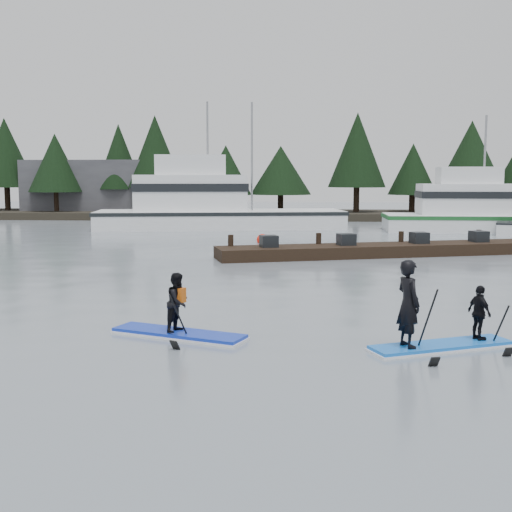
# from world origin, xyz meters

# --- Properties ---
(ground) EXTENTS (160.00, 160.00, 0.00)m
(ground) POSITION_xyz_m (0.00, 0.00, 0.00)
(ground) COLOR gray
(ground) RESTS_ON ground
(far_shore) EXTENTS (70.00, 8.00, 0.60)m
(far_shore) POSITION_xyz_m (0.00, 42.00, 0.30)
(far_shore) COLOR #2D281E
(far_shore) RESTS_ON ground
(treeline) EXTENTS (60.00, 4.00, 8.00)m
(treeline) POSITION_xyz_m (0.00, 42.00, 0.00)
(treeline) COLOR black
(treeline) RESTS_ON ground
(waterfront_building) EXTENTS (18.00, 6.00, 5.00)m
(waterfront_building) POSITION_xyz_m (-14.00, 44.00, 2.50)
(waterfront_building) COLOR #4C4C51
(waterfront_building) RESTS_ON ground
(fishing_boat_large) EXTENTS (17.29, 7.18, 9.57)m
(fishing_boat_large) POSITION_xyz_m (-4.67, 30.64, 0.72)
(fishing_boat_large) COLOR white
(fishing_boat_large) RESTS_ON ground
(fishing_boat_medium) EXTENTS (13.90, 4.18, 8.32)m
(fishing_boat_medium) POSITION_xyz_m (13.44, 29.43, 0.59)
(fishing_boat_medium) COLOR white
(fishing_boat_medium) RESTS_ON ground
(floating_dock) EXTENTS (15.37, 6.51, 0.51)m
(floating_dock) POSITION_xyz_m (5.26, 15.62, 0.26)
(floating_dock) COLOR black
(floating_dock) RESTS_ON ground
(buoy_b) EXTENTS (0.62, 0.62, 0.62)m
(buoy_b) POSITION_xyz_m (-0.68, 20.83, 0.00)
(buoy_b) COLOR red
(buoy_b) RESTS_ON ground
(paddleboard_solo) EXTENTS (3.09, 1.76, 1.86)m
(paddleboard_solo) POSITION_xyz_m (-1.31, 0.41, 0.50)
(paddleboard_solo) COLOR #1330B5
(paddleboard_solo) RESTS_ON ground
(paddleboard_duo) EXTENTS (3.05, 1.83, 2.37)m
(paddleboard_duo) POSITION_xyz_m (4.02, -0.31, 0.67)
(paddleboard_duo) COLOR blue
(paddleboard_duo) RESTS_ON ground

